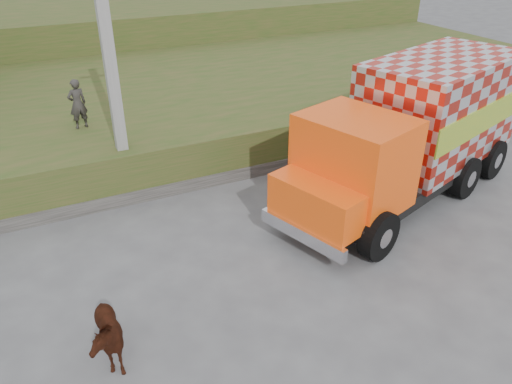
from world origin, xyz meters
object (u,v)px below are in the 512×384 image
cow (102,334)px  cargo_truck (416,130)px  utility_pole (109,57)px  pedestrian (77,104)px

cow → cargo_truck: bearing=12.5°
utility_pole → cow: (-1.86, -6.09, -3.44)m
utility_pole → cow: 7.24m
utility_pole → cargo_truck: bearing=-24.4°
cargo_truck → cow: 9.88m
utility_pole → cow: bearing=-107.0°
utility_pole → pedestrian: (-0.76, 2.14, -1.81)m
utility_pole → cargo_truck: 8.56m
cow → pedestrian: bearing=79.1°
utility_pole → cargo_truck: (7.56, -3.42, -2.12)m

